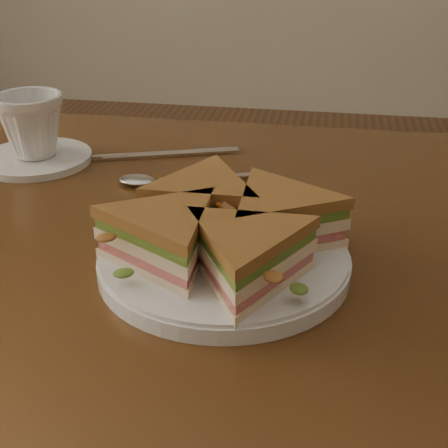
{
  "coord_description": "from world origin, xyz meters",
  "views": [
    {
      "loc": [
        0.14,
        -0.61,
        1.08
      ],
      "look_at": [
        0.05,
        -0.07,
        0.8
      ],
      "focal_mm": 50.0,
      "sensor_mm": 36.0,
      "label": 1
    }
  ],
  "objects_px": {
    "plate": "(224,261)",
    "sandwich_wedges": "(224,229)",
    "table": "(192,304)",
    "saucer": "(36,158)",
    "knife": "(162,155)",
    "spoon": "(155,180)",
    "coffee_cup": "(31,125)"
  },
  "relations": [
    {
      "from": "saucer",
      "to": "spoon",
      "type": "bearing_deg",
      "value": -13.69
    },
    {
      "from": "sandwich_wedges",
      "to": "knife",
      "type": "xyz_separation_m",
      "value": [
        -0.14,
        0.3,
        -0.04
      ]
    },
    {
      "from": "knife",
      "to": "plate",
      "type": "bearing_deg",
      "value": -83.66
    },
    {
      "from": "spoon",
      "to": "knife",
      "type": "height_order",
      "value": "spoon"
    },
    {
      "from": "plate",
      "to": "sandwich_wedges",
      "type": "height_order",
      "value": "sandwich_wedges"
    },
    {
      "from": "table",
      "to": "sandwich_wedges",
      "type": "bearing_deg",
      "value": -54.77
    },
    {
      "from": "sandwich_wedges",
      "to": "saucer",
      "type": "relative_size",
      "value": 1.9
    },
    {
      "from": "table",
      "to": "spoon",
      "type": "distance_m",
      "value": 0.18
    },
    {
      "from": "plate",
      "to": "sandwich_wedges",
      "type": "xyz_separation_m",
      "value": [
        -0.0,
        0.0,
        0.04
      ]
    },
    {
      "from": "spoon",
      "to": "knife",
      "type": "bearing_deg",
      "value": 81.02
    },
    {
      "from": "knife",
      "to": "spoon",
      "type": "bearing_deg",
      "value": -100.1
    },
    {
      "from": "table",
      "to": "knife",
      "type": "xyz_separation_m",
      "value": [
        -0.09,
        0.22,
        0.1
      ]
    },
    {
      "from": "plate",
      "to": "knife",
      "type": "bearing_deg",
      "value": 115.89
    },
    {
      "from": "sandwich_wedges",
      "to": "spoon",
      "type": "height_order",
      "value": "sandwich_wedges"
    },
    {
      "from": "saucer",
      "to": "coffee_cup",
      "type": "height_order",
      "value": "coffee_cup"
    },
    {
      "from": "knife",
      "to": "saucer",
      "type": "xyz_separation_m",
      "value": [
        -0.17,
        -0.05,
        0.0
      ]
    },
    {
      "from": "sandwich_wedges",
      "to": "knife",
      "type": "relative_size",
      "value": 1.44
    },
    {
      "from": "table",
      "to": "sandwich_wedges",
      "type": "xyz_separation_m",
      "value": [
        0.05,
        -0.07,
        0.14
      ]
    },
    {
      "from": "coffee_cup",
      "to": "saucer",
      "type": "bearing_deg",
      "value": 0.0
    },
    {
      "from": "sandwich_wedges",
      "to": "spoon",
      "type": "bearing_deg",
      "value": 122.74
    },
    {
      "from": "sandwich_wedges",
      "to": "saucer",
      "type": "xyz_separation_m",
      "value": [
        -0.32,
        0.24,
        -0.04
      ]
    },
    {
      "from": "plate",
      "to": "spoon",
      "type": "height_order",
      "value": "plate"
    },
    {
      "from": "sandwich_wedges",
      "to": "spoon",
      "type": "distance_m",
      "value": 0.24
    },
    {
      "from": "table",
      "to": "knife",
      "type": "height_order",
      "value": "knife"
    },
    {
      "from": "spoon",
      "to": "coffee_cup",
      "type": "xyz_separation_m",
      "value": [
        -0.19,
        0.05,
        0.05
      ]
    },
    {
      "from": "plate",
      "to": "knife",
      "type": "distance_m",
      "value": 0.33
    },
    {
      "from": "table",
      "to": "plate",
      "type": "xyz_separation_m",
      "value": [
        0.05,
        -0.07,
        0.11
      ]
    },
    {
      "from": "table",
      "to": "coffee_cup",
      "type": "relative_size",
      "value": 12.7
    },
    {
      "from": "table",
      "to": "saucer",
      "type": "xyz_separation_m",
      "value": [
        -0.26,
        0.17,
        0.1
      ]
    },
    {
      "from": "sandwich_wedges",
      "to": "knife",
      "type": "distance_m",
      "value": 0.33
    },
    {
      "from": "sandwich_wedges",
      "to": "knife",
      "type": "height_order",
      "value": "sandwich_wedges"
    },
    {
      "from": "table",
      "to": "plate",
      "type": "height_order",
      "value": "plate"
    }
  ]
}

